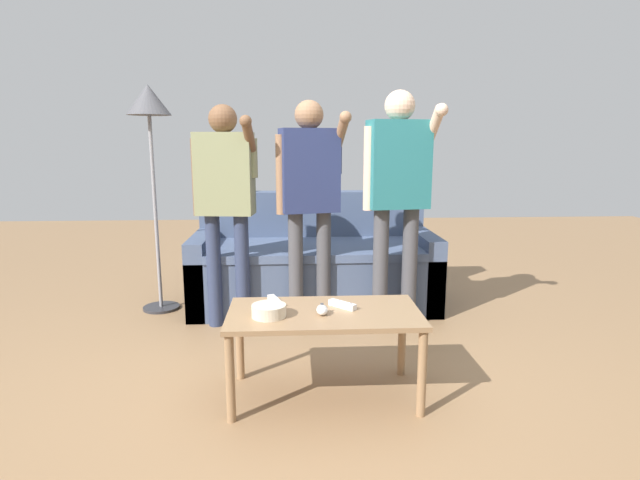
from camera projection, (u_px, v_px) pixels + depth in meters
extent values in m
plane|color=#93704C|center=(298.00, 386.00, 2.73)|extent=(12.00, 12.00, 0.00)
cube|color=#475675|center=(314.00, 277.00, 4.08)|extent=(1.90, 0.89, 0.44)
cube|color=#4D5D7E|center=(315.00, 249.00, 3.97)|extent=(1.62, 0.77, 0.06)
cube|color=#475675|center=(312.00, 217.00, 4.35)|extent=(1.90, 0.18, 0.44)
cube|color=#475675|center=(204.00, 270.00, 4.02)|extent=(0.14, 0.89, 0.59)
cube|color=#475675|center=(422.00, 267.00, 4.12)|extent=(0.14, 0.89, 0.59)
cube|color=#997551|center=(324.00, 314.00, 2.54)|extent=(0.97, 0.51, 0.03)
cylinder|color=#997551|center=(230.00, 378.00, 2.35)|extent=(0.04, 0.04, 0.43)
cylinder|color=#997551|center=(422.00, 374.00, 2.40)|extent=(0.04, 0.04, 0.43)
cylinder|color=#997551|center=(240.00, 341.00, 2.78)|extent=(0.04, 0.04, 0.43)
cylinder|color=#997551|center=(402.00, 338.00, 2.83)|extent=(0.04, 0.04, 0.43)
cylinder|color=beige|center=(269.00, 311.00, 2.46)|extent=(0.17, 0.17, 0.06)
ellipsoid|color=white|center=(322.00, 310.00, 2.49)|extent=(0.06, 0.09, 0.05)
cylinder|color=#4C4C51|center=(322.00, 304.00, 2.50)|extent=(0.02, 0.02, 0.01)
cylinder|color=#2D2D33|center=(161.00, 307.00, 3.99)|extent=(0.28, 0.28, 0.02)
cylinder|color=gray|center=(156.00, 214.00, 3.85)|extent=(0.03, 0.03, 1.47)
cone|color=#4C4C51|center=(148.00, 100.00, 3.69)|extent=(0.32, 0.32, 0.22)
cylinder|color=#2D3856|center=(214.00, 271.00, 3.56)|extent=(0.10, 0.10, 0.81)
cylinder|color=#2D3856|center=(242.00, 271.00, 3.55)|extent=(0.10, 0.10, 0.81)
cube|color=gray|center=(225.00, 174.00, 3.42)|extent=(0.40, 0.24, 0.56)
sphere|color=brown|center=(223.00, 119.00, 3.35)|extent=(0.19, 0.19, 0.19)
cylinder|color=brown|center=(197.00, 177.00, 3.44)|extent=(0.07, 0.07, 0.53)
cylinder|color=gray|center=(252.00, 158.00, 3.39)|extent=(0.07, 0.07, 0.26)
cylinder|color=brown|center=(249.00, 136.00, 3.27)|extent=(0.09, 0.23, 0.23)
sphere|color=brown|center=(246.00, 121.00, 3.16)|extent=(0.08, 0.08, 0.08)
cylinder|color=#47474C|center=(295.00, 270.00, 3.55)|extent=(0.10, 0.10, 0.82)
cylinder|color=#47474C|center=(324.00, 268.00, 3.60)|extent=(0.10, 0.10, 0.82)
cube|color=navy|center=(309.00, 171.00, 3.44)|extent=(0.43, 0.28, 0.57)
sphere|color=#936B4C|center=(309.00, 115.00, 3.37)|extent=(0.20, 0.20, 0.20)
cylinder|color=#936B4C|center=(281.00, 175.00, 3.40)|extent=(0.07, 0.07, 0.54)
cylinder|color=navy|center=(337.00, 154.00, 3.47)|extent=(0.07, 0.07, 0.27)
cylinder|color=#936B4C|center=(341.00, 132.00, 3.35)|extent=(0.11, 0.24, 0.24)
sphere|color=#936B4C|center=(346.00, 117.00, 3.25)|extent=(0.08, 0.08, 0.08)
cylinder|color=#47474C|center=(380.00, 269.00, 3.52)|extent=(0.11, 0.11, 0.85)
cylinder|color=#47474C|center=(409.00, 267.00, 3.56)|extent=(0.11, 0.11, 0.85)
cube|color=#28757A|center=(398.00, 164.00, 3.40)|extent=(0.43, 0.27, 0.59)
sphere|color=beige|center=(400.00, 106.00, 3.32)|extent=(0.20, 0.20, 0.20)
cylinder|color=beige|center=(369.00, 169.00, 3.37)|extent=(0.07, 0.07, 0.56)
cylinder|color=#28757A|center=(427.00, 148.00, 3.41)|extent=(0.07, 0.07, 0.28)
cylinder|color=beige|center=(434.00, 125.00, 3.28)|extent=(0.10, 0.24, 0.25)
sphere|color=beige|center=(442.00, 110.00, 3.17)|extent=(0.08, 0.08, 0.08)
cube|color=white|center=(342.00, 305.00, 2.60)|extent=(0.14, 0.14, 0.03)
cylinder|color=silver|center=(338.00, 300.00, 2.61)|extent=(0.01, 0.01, 0.00)
cube|color=silver|center=(350.00, 303.00, 2.56)|extent=(0.02, 0.02, 0.00)
cube|color=white|center=(275.00, 301.00, 2.66)|extent=(0.08, 0.15, 0.03)
cylinder|color=silver|center=(273.00, 296.00, 2.68)|extent=(0.01, 0.01, 0.00)
cube|color=silver|center=(277.00, 300.00, 2.61)|extent=(0.02, 0.02, 0.00)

